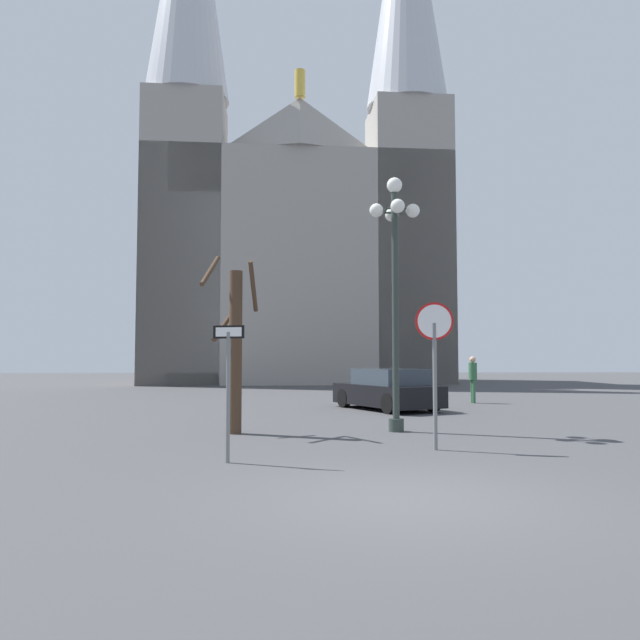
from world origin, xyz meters
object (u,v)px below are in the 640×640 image
Objects in this scene: cathedral at (297,199)px; pedestrian_walking at (473,375)px; bare_tree at (235,345)px; parked_car_near_black at (388,390)px; one_way_arrow_sign at (228,378)px; stop_sign at (434,347)px; street_lamp at (395,266)px.

cathedral is 22.08× the size of pedestrian_walking.
cathedral reaches higher than bare_tree.
pedestrian_walking is at bearing 47.48° from bare_tree.
pedestrian_walking reaches higher than parked_car_near_black.
stop_sign is at bearing 18.31° from one_way_arrow_sign.
cathedral reaches higher than one_way_arrow_sign.
parked_car_near_black is (0.68, 5.91, -3.30)m from street_lamp.
street_lamp is at bearing 49.52° from one_way_arrow_sign.
stop_sign is 0.66× the size of bare_tree.
stop_sign is 4.02m from one_way_arrow_sign.
one_way_arrow_sign is (-3.78, -1.25, -0.55)m from stop_sign.
one_way_arrow_sign is 0.51× the size of parked_car_near_black.
bare_tree is at bearing -132.52° from pedestrian_walking.
street_lamp is (2.37, -27.11, -8.75)m from cathedral.
street_lamp is 3.43× the size of pedestrian_walking.
bare_tree reaches higher than stop_sign.
cathedral reaches higher than parked_car_near_black.
stop_sign is 0.46× the size of street_lamp.
street_lamp is (3.50, 4.10, 2.55)m from one_way_arrow_sign.
one_way_arrow_sign is 5.96m from street_lamp.
bare_tree is (-4.07, 2.59, 0.09)m from stop_sign.
street_lamp is 1.44× the size of bare_tree.
stop_sign is at bearing -92.60° from parked_car_near_black.
cathedral is at bearing 98.18° from parked_car_near_black.
street_lamp is at bearing -85.01° from cathedral.
cathedral is 6.43× the size of street_lamp.
bare_tree is 0.94× the size of parked_car_near_black.
street_lamp is at bearing -96.58° from parked_car_near_black.
parked_car_near_black is at bearing 67.33° from one_way_arrow_sign.
pedestrian_walking is at bearing 36.54° from parked_car_near_black.
stop_sign is 3.49m from street_lamp.
bare_tree is (-0.29, 3.84, 0.64)m from one_way_arrow_sign.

